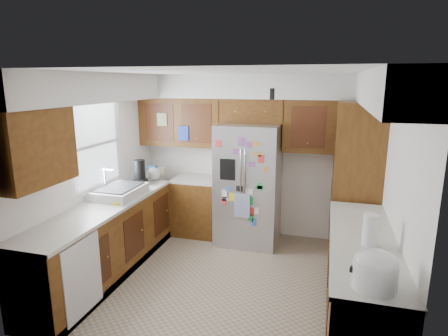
{
  "coord_description": "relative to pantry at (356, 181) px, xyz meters",
  "views": [
    {
      "loc": [
        1.12,
        -4.07,
        2.4
      ],
      "look_at": [
        -0.14,
        0.35,
        1.33
      ],
      "focal_mm": 30.0,
      "sensor_mm": 36.0,
      "label": 1
    }
  ],
  "objects": [
    {
      "name": "fridge",
      "position": [
        -1.5,
        0.05,
        -0.17
      ],
      "size": [
        0.9,
        0.79,
        1.8
      ],
      "color": "#A5A5AB",
      "rests_on": "ground"
    },
    {
      "name": "fridge_top_items",
      "position": [
        -1.41,
        0.22,
        1.19
      ],
      "size": [
        0.74,
        0.31,
        0.26
      ],
      "color": "#2956AB",
      "rests_on": "bridge_cabinet"
    },
    {
      "name": "paper_towel",
      "position": [
        0.03,
        -1.75,
        -0.01
      ],
      "size": [
        0.13,
        0.13,
        0.3
      ],
      "primitive_type": "cylinder",
      "color": "white",
      "rests_on": "right_counter_run"
    },
    {
      "name": "room_shell",
      "position": [
        -1.61,
        -0.79,
        0.75
      ],
      "size": [
        3.64,
        3.24,
        2.52
      ],
      "color": "white",
      "rests_on": "ground"
    },
    {
      "name": "left_counter_run",
      "position": [
        -2.86,
        -1.12,
        -0.65
      ],
      "size": [
        1.36,
        3.2,
        0.92
      ],
      "color": "#48250D",
      "rests_on": "ground"
    },
    {
      "name": "bridge_cabinet",
      "position": [
        -1.5,
        0.28,
        0.9
      ],
      "size": [
        0.96,
        0.34,
        0.35
      ],
      "primitive_type": "cube",
      "color": "#48250D",
      "rests_on": "fridge"
    },
    {
      "name": "sink_assembly",
      "position": [
        -3.0,
        -1.05,
        -0.09
      ],
      "size": [
        0.52,
        0.7,
        0.37
      ],
      "color": "silver",
      "rests_on": "left_counter_run"
    },
    {
      "name": "left_counter_clutter",
      "position": [
        -2.98,
        -0.3,
        -0.02
      ],
      "size": [
        0.29,
        0.89,
        0.38
      ],
      "color": "black",
      "rests_on": "left_counter_run"
    },
    {
      "name": "right_counter_run",
      "position": [
        0.0,
        -1.62,
        -0.65
      ],
      "size": [
        0.63,
        2.25,
        0.92
      ],
      "color": "#48250D",
      "rests_on": "ground"
    },
    {
      "name": "rice_cooker",
      "position": [
        -0.0,
        -2.53,
        -0.01
      ],
      "size": [
        0.33,
        0.32,
        0.28
      ],
      "color": "white",
      "rests_on": "right_counter_run"
    },
    {
      "name": "floor",
      "position": [
        -1.5,
        -1.15,
        -1.07
      ],
      "size": [
        3.6,
        3.6,
        0.0
      ],
      "primitive_type": "plane",
      "color": "tan",
      "rests_on": "ground"
    },
    {
      "name": "pantry",
      "position": [
        0.0,
        0.0,
        0.0
      ],
      "size": [
        0.6,
        0.9,
        2.15
      ],
      "primitive_type": "cube",
      "color": "#48250D",
      "rests_on": "ground"
    }
  ]
}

